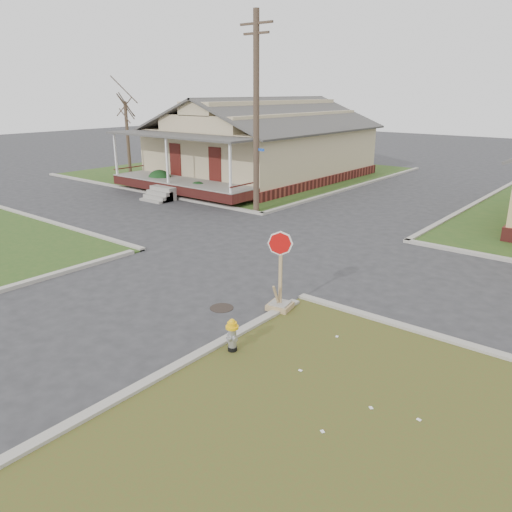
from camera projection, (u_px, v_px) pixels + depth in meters
The scene contains 11 objects.
ground at pixel (180, 284), 15.20m from camera, with size 120.00×120.00×0.00m, color #2D2C2F.
verge_far_left at pixel (241, 172), 36.24m from camera, with size 19.00×19.00×0.05m, color #2B4B1B.
curbs at pixel (278, 246), 18.89m from camera, with size 80.00×40.00×0.12m, color #A5A095, non-canonical shape.
manhole at pixel (222, 308), 13.52m from camera, with size 0.64×0.64×0.01m, color black.
corner_house at pixel (262, 144), 32.77m from camera, with size 10.10×15.50×5.30m.
utility_pole at pixel (256, 113), 22.81m from camera, with size 1.80×0.28×9.00m.
tree_far_left at pixel (128, 139), 34.02m from camera, with size 0.22×0.22×4.90m, color #443327.
fire_hydrant at pixel (232, 333), 11.08m from camera, with size 0.29×0.29×0.78m.
stop_sign at pixel (280, 293), 13.21m from camera, with size 0.61×0.60×2.17m.
hedge_left at pixel (160, 180), 29.20m from camera, with size 1.52×1.24×1.16m, color #133416.
hedge_right at pixel (198, 189), 27.12m from camera, with size 1.24×1.02×0.95m, color #133416.
Camera 1 is at (10.72, -9.54, 5.59)m, focal length 35.00 mm.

